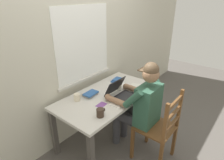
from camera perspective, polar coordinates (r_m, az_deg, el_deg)
ground_plane at (r=2.97m, az=-1.06°, el=-16.29°), size 8.00×8.00×0.00m
back_wall at (r=2.65m, az=-8.98°, el=10.18°), size 6.00×0.08×2.60m
desk at (r=2.61m, az=-1.17°, el=-6.04°), size 1.43×0.75×0.70m
seated_person at (r=2.40m, az=8.30°, el=-7.09°), size 0.50×0.60×1.26m
wooden_chair at (r=2.42m, az=13.79°, el=-13.66°), size 0.42×0.42×0.95m
laptop at (r=2.50m, az=2.64°, el=-3.82°), size 0.33×0.33×0.22m
computer_mouse at (r=2.69m, az=7.54°, el=-2.73°), size 0.06×0.10×0.03m
coffee_mug_white at (r=2.46m, az=-10.22°, el=-4.97°), size 0.12×0.08×0.09m
coffee_mug_dark at (r=2.13m, az=-3.45°, el=-9.56°), size 0.12×0.08×0.10m
coffee_mug_spare at (r=2.69m, az=2.07°, el=-1.65°), size 0.11×0.07×0.10m
book_stack_main at (r=2.93m, az=1.57°, el=-0.07°), size 0.18×0.13×0.05m
book_stack_side at (r=2.55m, az=-6.44°, el=-4.09°), size 0.20×0.16×0.05m
paper_pile_near_laptop at (r=2.78m, az=2.57°, el=-1.86°), size 0.24×0.16×0.01m
paper_pile_back_corner at (r=2.77m, az=7.11°, el=-2.16°), size 0.28×0.24×0.01m
paper_pile_side at (r=2.37m, az=1.82°, el=-6.79°), size 0.21×0.17×0.01m
landscape_photo_print at (r=2.35m, az=-3.14°, el=-7.34°), size 0.14×0.10×0.00m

